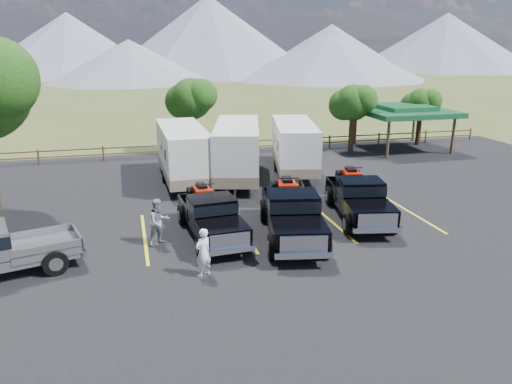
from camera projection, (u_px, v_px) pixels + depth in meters
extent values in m
plane|color=#425223|center=(321.00, 263.00, 17.78)|extent=(320.00, 320.00, 0.00)
cube|color=black|center=(294.00, 233.00, 20.56)|extent=(44.00, 34.00, 0.04)
cube|color=yellow|center=(145.00, 237.00, 20.03)|extent=(0.12, 5.50, 0.01)
cube|color=yellow|center=(242.00, 228.00, 20.99)|extent=(0.12, 5.50, 0.01)
cube|color=yellow|center=(330.00, 220.00, 21.96)|extent=(0.12, 5.50, 0.01)
cube|color=yellow|center=(411.00, 213.00, 22.92)|extent=(0.12, 5.50, 0.01)
cylinder|color=black|center=(351.00, 133.00, 35.29)|extent=(0.39, 0.39, 2.80)
sphere|color=#194210|center=(353.00, 103.00, 34.68)|extent=(2.52, 2.52, 2.52)
sphere|color=#194210|center=(363.00, 99.00, 34.32)|extent=(1.98, 1.98, 1.98)
sphere|color=#194210|center=(344.00, 105.00, 34.98)|extent=(2.16, 2.16, 2.16)
cylinder|color=black|center=(419.00, 129.00, 37.70)|extent=(0.38, 0.38, 2.52)
sphere|color=#194210|center=(421.00, 103.00, 37.16)|extent=(2.24, 2.24, 2.24)
sphere|color=#194210|center=(430.00, 101.00, 36.83)|extent=(1.76, 1.76, 1.76)
sphere|color=#194210|center=(413.00, 105.00, 37.42)|extent=(1.92, 1.92, 1.92)
cylinder|color=black|center=(193.00, 133.00, 34.46)|extent=(0.41, 0.41, 3.08)
sphere|color=#194210|center=(191.00, 99.00, 33.79)|extent=(2.80, 2.80, 2.80)
sphere|color=#194210|center=(201.00, 95.00, 33.38)|extent=(2.20, 2.20, 2.20)
sphere|color=#194210|center=(183.00, 101.00, 34.12)|extent=(2.40, 2.40, 2.40)
cylinder|color=brown|center=(38.00, 157.00, 31.89)|extent=(0.12, 0.12, 1.00)
cylinder|color=brown|center=(103.00, 154.00, 32.85)|extent=(0.12, 0.12, 1.00)
cylinder|color=brown|center=(165.00, 150.00, 33.81)|extent=(0.12, 0.12, 1.00)
cylinder|color=brown|center=(223.00, 147.00, 34.78)|extent=(0.12, 0.12, 1.00)
cylinder|color=brown|center=(278.00, 145.00, 35.74)|extent=(0.12, 0.12, 1.00)
cylinder|color=brown|center=(330.00, 142.00, 36.70)|extent=(0.12, 0.12, 1.00)
cylinder|color=brown|center=(379.00, 139.00, 37.66)|extent=(0.12, 0.12, 1.00)
cylinder|color=brown|center=(426.00, 137.00, 38.63)|extent=(0.12, 0.12, 1.00)
cylinder|color=brown|center=(470.00, 134.00, 39.59)|extent=(0.12, 0.12, 1.00)
cube|color=brown|center=(251.00, 147.00, 35.27)|extent=(36.00, 0.06, 0.08)
cube|color=brown|center=(251.00, 141.00, 35.16)|extent=(36.00, 0.06, 0.08)
cylinder|color=brown|center=(388.00, 139.00, 33.37)|extent=(0.20, 0.20, 2.60)
cylinder|color=brown|center=(355.00, 127.00, 38.00)|extent=(0.20, 0.20, 2.60)
cylinder|color=brown|center=(453.00, 136.00, 34.57)|extent=(0.20, 0.20, 2.60)
cylinder|color=brown|center=(414.00, 125.00, 39.20)|extent=(0.20, 0.20, 2.60)
cube|color=#18552E|center=(404.00, 112.00, 35.86)|extent=(6.20, 6.20, 0.35)
cube|color=#18552E|center=(404.00, 107.00, 35.78)|extent=(3.50, 3.50, 0.35)
cone|color=slate|center=(69.00, 44.00, 115.17)|extent=(44.00, 44.00, 14.00)
cone|color=slate|center=(209.00, 35.00, 118.59)|extent=(52.00, 52.00, 18.00)
cone|color=slate|center=(331.00, 48.00, 133.20)|extent=(40.00, 40.00, 12.00)
cone|color=slate|center=(446.00, 42.00, 136.77)|extent=(50.00, 50.00, 15.00)
cone|color=slate|center=(130.00, 61.00, 96.01)|extent=(32.00, 32.00, 8.00)
cone|color=slate|center=(329.00, 57.00, 102.72)|extent=(40.00, 40.00, 9.00)
cube|color=black|center=(212.00, 223.00, 19.96)|extent=(2.06, 5.32, 0.33)
cube|color=black|center=(223.00, 230.00, 18.27)|extent=(1.87, 1.77, 0.46)
cube|color=black|center=(212.00, 208.00, 19.67)|extent=(1.82, 1.55, 0.91)
cube|color=black|center=(212.00, 205.00, 19.63)|extent=(1.86, 1.61, 0.41)
cube|color=black|center=(202.00, 205.00, 21.38)|extent=(1.91, 2.32, 0.50)
cube|color=silver|center=(230.00, 241.00, 17.44)|extent=(1.46, 0.18, 0.50)
cube|color=silver|center=(231.00, 250.00, 17.49)|extent=(1.80, 0.30, 0.20)
cube|color=silver|center=(197.00, 204.00, 22.46)|extent=(1.80, 0.28, 0.20)
cylinder|color=black|center=(201.00, 247.00, 18.10)|extent=(0.33, 0.84, 0.82)
cylinder|color=black|center=(246.00, 241.00, 18.63)|extent=(0.33, 0.84, 0.82)
cylinder|color=black|center=(182.00, 215.00, 21.38)|extent=(0.33, 0.84, 0.82)
cylinder|color=black|center=(221.00, 211.00, 21.91)|extent=(0.33, 0.84, 0.82)
cube|color=#9A1808|center=(202.00, 191.00, 21.20)|extent=(0.73, 1.23, 0.32)
cube|color=black|center=(202.00, 186.00, 21.13)|extent=(0.42, 0.71, 0.16)
cube|color=#9A1808|center=(204.00, 192.00, 20.72)|extent=(0.75, 0.37, 0.20)
cylinder|color=black|center=(204.00, 184.00, 20.71)|extent=(0.82, 0.12, 0.05)
cylinder|color=black|center=(195.00, 200.00, 20.67)|extent=(0.27, 0.53, 0.51)
cylinder|color=black|center=(214.00, 198.00, 20.92)|extent=(0.27, 0.53, 0.51)
cylinder|color=black|center=(190.00, 193.00, 21.58)|extent=(0.27, 0.53, 0.51)
cylinder|color=black|center=(209.00, 191.00, 21.83)|extent=(0.27, 0.53, 0.51)
cube|color=black|center=(292.00, 222.00, 19.88)|extent=(2.98, 6.11, 0.37)
cube|color=black|center=(299.00, 231.00, 17.88)|extent=(2.29, 2.19, 0.51)
cube|color=black|center=(293.00, 205.00, 19.55)|extent=(2.20, 1.94, 1.03)
cube|color=black|center=(293.00, 202.00, 19.50)|extent=(2.25, 2.01, 0.46)
cube|color=black|center=(287.00, 201.00, 21.56)|extent=(2.41, 2.80, 0.56)
cube|color=silver|center=(304.00, 244.00, 16.90)|extent=(1.63, 0.40, 0.56)
cube|color=silver|center=(304.00, 255.00, 16.95)|extent=(2.01, 0.57, 0.23)
cube|color=silver|center=(283.00, 200.00, 22.84)|extent=(2.01, 0.55, 0.23)
cylinder|color=black|center=(273.00, 247.00, 17.93)|extent=(0.48, 0.97, 0.92)
cylinder|color=black|center=(326.00, 246.00, 18.05)|extent=(0.48, 0.97, 0.92)
cylinder|color=black|center=(264.00, 210.00, 21.82)|extent=(0.48, 0.97, 0.92)
cylinder|color=black|center=(308.00, 209.00, 21.93)|extent=(0.48, 0.97, 0.92)
cube|color=#9A1808|center=(287.00, 186.00, 21.36)|extent=(0.96, 1.45, 0.36)
cube|color=black|center=(287.00, 180.00, 21.29)|extent=(0.55, 0.83, 0.18)
cube|color=#9A1808|center=(289.00, 187.00, 20.79)|extent=(0.88, 0.51, 0.23)
cylinder|color=black|center=(288.00, 178.00, 20.78)|extent=(0.92, 0.24, 0.06)
cylinder|color=black|center=(277.00, 194.00, 20.85)|extent=(0.37, 0.62, 0.57)
cylinder|color=black|center=(299.00, 194.00, 20.91)|extent=(0.37, 0.62, 0.57)
cylinder|color=black|center=(275.00, 187.00, 21.93)|extent=(0.37, 0.62, 0.57)
cylinder|color=black|center=(296.00, 186.00, 21.99)|extent=(0.37, 0.62, 0.57)
cube|color=black|center=(359.00, 205.00, 22.07)|extent=(2.87, 5.80, 0.35)
cube|color=black|center=(371.00, 211.00, 20.18)|extent=(2.18, 2.09, 0.49)
cube|color=black|center=(360.00, 190.00, 21.76)|extent=(2.10, 1.86, 0.97)
cube|color=black|center=(361.00, 187.00, 21.71)|extent=(2.15, 1.92, 0.44)
cube|color=black|center=(350.00, 188.00, 23.67)|extent=(2.30, 2.67, 0.54)
cube|color=silver|center=(378.00, 220.00, 19.24)|extent=(1.54, 0.39, 0.54)
cube|color=silver|center=(377.00, 230.00, 19.29)|extent=(1.91, 0.56, 0.21)
cube|color=silver|center=(344.00, 188.00, 24.88)|extent=(1.90, 0.54, 0.21)
cylinder|color=black|center=(348.00, 224.00, 20.23)|extent=(0.46, 0.92, 0.88)
cylinder|color=black|center=(392.00, 223.00, 20.32)|extent=(0.46, 0.92, 0.88)
cylinder|color=black|center=(330.00, 196.00, 23.92)|extent=(0.46, 0.92, 0.88)
cylinder|color=black|center=(367.00, 195.00, 24.01)|extent=(0.46, 0.92, 0.88)
cube|color=#9A1808|center=(351.00, 175.00, 23.48)|extent=(0.92, 1.38, 0.34)
cube|color=black|center=(351.00, 170.00, 23.41)|extent=(0.53, 0.79, 0.18)
cube|color=#9A1808|center=(353.00, 175.00, 22.94)|extent=(0.83, 0.49, 0.21)
cylinder|color=black|center=(353.00, 168.00, 22.93)|extent=(0.87, 0.23, 0.06)
cylinder|color=black|center=(344.00, 182.00, 23.00)|extent=(0.36, 0.59, 0.55)
cylinder|color=black|center=(362.00, 181.00, 23.04)|extent=(0.36, 0.59, 0.55)
cylinder|color=black|center=(339.00, 176.00, 24.03)|extent=(0.36, 0.59, 0.55)
cylinder|color=black|center=(357.00, 175.00, 24.07)|extent=(0.36, 0.59, 0.55)
cube|color=silver|center=(183.00, 150.00, 27.41)|extent=(2.37, 7.14, 2.56)
cube|color=#7F7057|center=(184.00, 168.00, 27.70)|extent=(2.40, 7.18, 0.57)
cube|color=black|center=(165.00, 154.00, 25.40)|extent=(0.03, 0.85, 0.57)
cube|color=black|center=(209.00, 151.00, 25.99)|extent=(0.03, 0.85, 0.57)
cylinder|color=black|center=(164.00, 176.00, 27.83)|extent=(0.25, 0.67, 0.66)
cylinder|color=black|center=(202.00, 174.00, 28.37)|extent=(0.25, 0.67, 0.66)
cube|color=black|center=(196.00, 196.00, 23.73)|extent=(0.14, 1.71, 0.09)
cube|color=silver|center=(237.00, 148.00, 27.79)|extent=(4.08, 7.70, 2.65)
cube|color=#7F7057|center=(237.00, 166.00, 28.09)|extent=(4.11, 7.74, 0.59)
cube|color=black|center=(213.00, 150.00, 25.95)|extent=(0.23, 0.86, 0.59)
cube|color=black|center=(259.00, 150.00, 25.97)|extent=(0.23, 0.86, 0.59)
cylinder|color=black|center=(218.00, 173.00, 28.51)|extent=(0.41, 0.72, 0.69)
cylinder|color=black|center=(257.00, 173.00, 28.52)|extent=(0.41, 0.72, 0.69)
cube|color=black|center=(235.00, 195.00, 23.83)|extent=(0.55, 1.74, 0.10)
cube|color=silver|center=(294.00, 144.00, 29.50)|extent=(3.68, 7.21, 2.48)
cube|color=#7F7057|center=(294.00, 160.00, 29.78)|extent=(3.71, 7.25, 0.55)
cube|color=black|center=(278.00, 145.00, 27.75)|extent=(0.20, 0.81, 0.55)
cube|color=black|center=(318.00, 145.00, 27.81)|extent=(0.20, 0.81, 0.55)
cylinder|color=black|center=(276.00, 166.00, 30.15)|extent=(0.37, 0.68, 0.64)
cylinder|color=black|center=(310.00, 166.00, 30.21)|extent=(0.37, 0.68, 0.64)
cube|color=black|center=(302.00, 184.00, 25.79)|extent=(0.47, 1.64, 0.09)
cube|color=gray|center=(44.00, 243.00, 17.25)|extent=(2.67, 2.35, 0.52)
cube|color=silver|center=(79.00, 245.00, 17.89)|extent=(0.64, 1.82, 0.21)
cylinder|color=black|center=(47.00, 245.00, 18.19)|extent=(0.89, 0.50, 0.85)
cylinder|color=black|center=(55.00, 263.00, 16.73)|extent=(0.89, 0.50, 0.85)
imported|color=white|center=(203.00, 253.00, 16.51)|extent=(0.74, 0.66, 1.69)
imported|color=gray|center=(159.00, 222.00, 19.11)|extent=(1.11, 1.03, 1.84)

